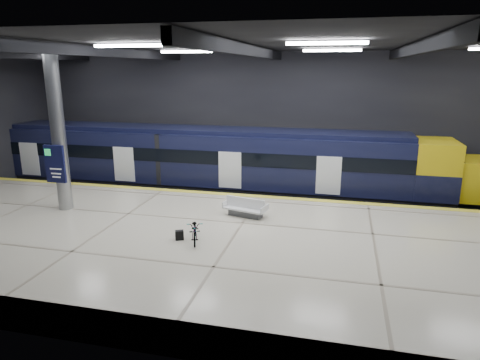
% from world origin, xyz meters
% --- Properties ---
extents(ground, '(30.00, 30.00, 0.00)m').
position_xyz_m(ground, '(0.00, 0.00, 0.00)').
color(ground, black).
rests_on(ground, ground).
extents(room_shell, '(30.10, 16.10, 8.05)m').
position_xyz_m(room_shell, '(-0.00, 0.00, 5.72)').
color(room_shell, black).
rests_on(room_shell, ground).
extents(platform, '(30.00, 11.00, 1.10)m').
position_xyz_m(platform, '(0.00, -2.50, 0.55)').
color(platform, beige).
rests_on(platform, ground).
extents(safety_strip, '(30.00, 0.40, 0.01)m').
position_xyz_m(safety_strip, '(0.00, 2.75, 1.11)').
color(safety_strip, yellow).
rests_on(safety_strip, platform).
extents(rails, '(30.00, 1.52, 0.16)m').
position_xyz_m(rails, '(0.00, 5.50, 0.08)').
color(rails, gray).
rests_on(rails, ground).
extents(train, '(29.40, 2.84, 3.79)m').
position_xyz_m(train, '(-3.06, 5.50, 2.06)').
color(train, black).
rests_on(train, ground).
extents(bench, '(1.95, 1.18, 0.80)m').
position_xyz_m(bench, '(-0.08, -0.17, 1.38)').
color(bench, '#595B60').
rests_on(bench, platform).
extents(bicycle, '(1.03, 1.68, 0.83)m').
position_xyz_m(bicycle, '(-1.23, -3.19, 1.52)').
color(bicycle, '#99999E').
rests_on(bicycle, platform).
extents(pannier_bag, '(0.35, 0.29, 0.35)m').
position_xyz_m(pannier_bag, '(-1.83, -3.19, 1.28)').
color(pannier_bag, black).
rests_on(pannier_bag, platform).
extents(info_column, '(0.90, 0.78, 6.90)m').
position_xyz_m(info_column, '(-8.00, -1.03, 4.46)').
color(info_column, '#9EA0A5').
rests_on(info_column, platform).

